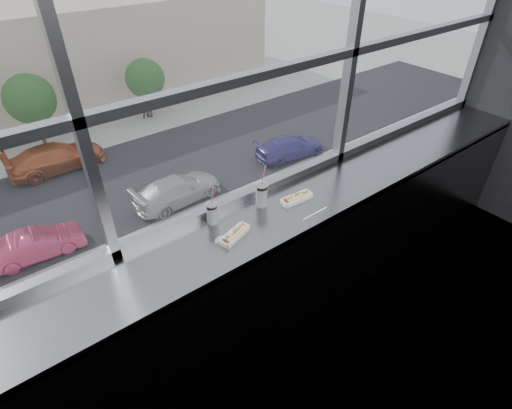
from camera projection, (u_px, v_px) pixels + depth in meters
wall_back_lower at (246, 252)px, 3.31m from camera, size 6.00×0.00×6.00m
window_glass at (239, 26)px, 2.28m from camera, size 6.00×0.00×6.00m
window_mullions at (241, 27)px, 2.27m from camera, size 6.00×0.08×2.40m
counter at (268, 220)px, 2.82m from camera, size 6.00×0.55×0.06m
counter_fascia at (288, 291)px, 2.97m from camera, size 6.00×0.04×1.04m
hotdog_tray_left at (235, 234)px, 2.61m from camera, size 0.26×0.15×0.06m
hotdog_tray_right at (297, 198)px, 2.95m from camera, size 0.26×0.10×0.06m
soda_cup_left at (212, 212)px, 2.70m from camera, size 0.08×0.08×0.30m
soda_cup_right at (261, 194)px, 2.86m from camera, size 0.09×0.09×0.34m
loose_straw at (315, 213)px, 2.83m from camera, size 0.23×0.01×0.01m
wrapper at (222, 239)px, 2.59m from camera, size 0.10×0.07×0.03m
plaza_near at (138, 379)px, 14.61m from camera, size 50.00×14.00×0.04m
street_asphalt at (43, 209)px, 22.92m from camera, size 80.00×10.00×0.06m
far_sidewalk at (13, 155)px, 28.04m from camera, size 80.00×6.00×0.04m
car_near_d at (177, 186)px, 22.99m from camera, size 3.00×6.33×2.06m
car_near_c at (35, 241)px, 19.25m from camera, size 2.71×5.81×1.89m
car_near_e at (290, 144)px, 27.29m from camera, size 3.16×6.06×1.93m
car_far_b at (55, 153)px, 25.80m from camera, size 3.02×7.02×2.32m
pedestrian_d at (146, 106)px, 32.53m from camera, size 0.91×0.69×2.06m
tree_center at (30, 99)px, 27.03m from camera, size 3.38×3.38×5.28m
tree_right at (145, 79)px, 31.32m from camera, size 3.07×3.07×4.80m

